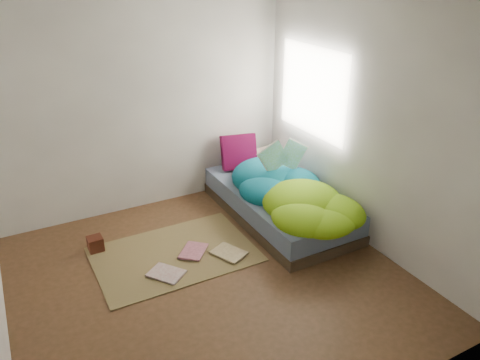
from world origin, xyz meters
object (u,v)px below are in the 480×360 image
pillow_magenta (239,152)px  floor_book_b (183,250)px  open_book (284,148)px  bed (279,204)px  wooden_box (95,244)px  floor_book_a (159,281)px

pillow_magenta → floor_book_b: 1.61m
pillow_magenta → open_book: size_ratio=0.88×
bed → pillow_magenta: pillow_magenta is taller
wooden_box → floor_book_b: bearing=-29.7°
open_book → bed: bearing=-133.1°
floor_book_a → pillow_magenta: bearing=4.0°
pillow_magenta → floor_book_b: (-1.18, -0.96, -0.53)m
bed → open_book: size_ratio=4.06×
bed → floor_book_a: bed is taller
pillow_magenta → wooden_box: 2.08m
wooden_box → floor_book_a: bearing=-64.1°
open_book → wooden_box: size_ratio=3.31×
bed → open_book: 0.67m
pillow_magenta → floor_book_b: bearing=-127.7°
pillow_magenta → floor_book_b: pillow_magenta is taller
pillow_magenta → wooden_box: size_ratio=2.92×
open_book → wooden_box: bearing=-178.5°
open_book → floor_book_b: bearing=-163.0°
pillow_magenta → wooden_box: pillow_magenta is taller
pillow_magenta → floor_book_a: size_ratio=1.34×
wooden_box → floor_book_b: size_ratio=0.47×
bed → pillow_magenta: bearing=97.2°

